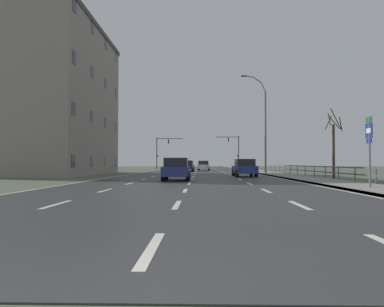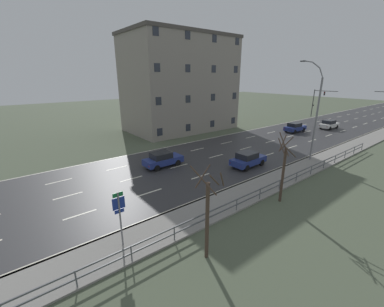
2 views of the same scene
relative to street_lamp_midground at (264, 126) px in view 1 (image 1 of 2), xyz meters
The scene contains 14 objects.
ground_plane 14.77m from the street_lamp_midground, 122.56° to the left, with size 160.00×160.00×0.12m.
road_asphalt_strip 25.30m from the street_lamp_midground, 107.44° to the left, with size 14.00×120.00×0.03m.
sidewalk_right 24.21m from the street_lamp_midground, 87.56° to the left, with size 3.00×120.00×0.12m.
guardrail 12.03m from the street_lamp_midground, 77.43° to the right, with size 0.07×39.46×1.00m.
street_lamp_midground is the anchor object (origin of this frame).
highway_sign 22.80m from the street_lamp_midground, 87.54° to the right, with size 0.09×0.68×3.36m.
traffic_signal_right 31.42m from the street_lamp_midground, 90.45° to the left, with size 4.43×0.36×6.49m.
traffic_signal_left 34.28m from the street_lamp_midground, 114.87° to the left, with size 5.12×0.36×6.18m.
car_mid_centre 21.09m from the street_lamp_midground, 107.92° to the left, with size 2.01×4.19×1.57m.
car_near_right 17.04m from the street_lamp_midground, 120.89° to the right, with size 1.84×4.10×1.57m.
car_far_left 8.85m from the street_lamp_midground, 112.41° to the right, with size 1.93×4.15×1.57m.
car_distant 15.73m from the street_lamp_midground, 125.38° to the left, with size 2.01×4.19×1.57m.
brick_building 23.18m from the street_lamp_midground, behind, with size 11.23×18.20×15.66m.
bare_tree_mid 11.93m from the street_lamp_midground, 72.72° to the right, with size 1.39×1.47×5.39m.
Camera 1 is at (0.70, -3.16, 1.23)m, focal length 34.38 mm.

